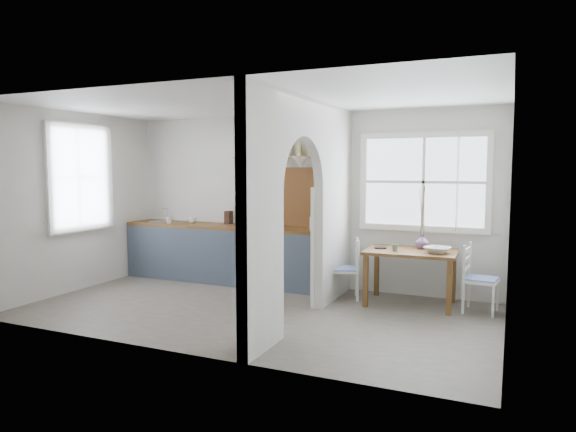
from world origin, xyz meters
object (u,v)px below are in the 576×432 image
at_px(kettle, 315,222).
at_px(chair_right, 481,279).
at_px(chair_left, 345,269).
at_px(vase, 422,242).
at_px(dining_table, 410,278).

bearing_deg(kettle, chair_right, 13.24).
height_order(chair_left, vase, vase).
bearing_deg(chair_left, kettle, -122.53).
height_order(chair_left, kettle, kettle).
height_order(chair_right, kettle, kettle).
xyz_separation_m(kettle, vase, (1.48, 0.11, -0.20)).
height_order(dining_table, vase, vase).
xyz_separation_m(chair_left, chair_right, (1.76, 0.01, 0.01)).
relative_size(dining_table, kettle, 4.85).
xyz_separation_m(chair_right, vase, (-0.76, 0.23, 0.39)).
bearing_deg(dining_table, kettle, 174.70).
bearing_deg(dining_table, vase, 60.66).
bearing_deg(chair_right, kettle, 93.85).
bearing_deg(chair_right, dining_table, 95.43).
xyz_separation_m(dining_table, vase, (0.11, 0.21, 0.45)).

